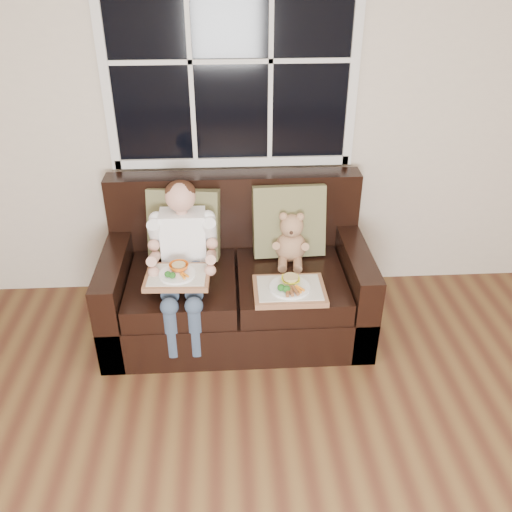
{
  "coord_description": "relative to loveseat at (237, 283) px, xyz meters",
  "views": [
    {
      "loc": [
        -0.45,
        -1.03,
        2.32
      ],
      "look_at": [
        -0.29,
        1.85,
        0.61
      ],
      "focal_mm": 38.0,
      "sensor_mm": 36.0,
      "label": 1
    }
  ],
  "objects": [
    {
      "name": "tray_left",
      "position": [
        -0.36,
        -0.3,
        0.26
      ],
      "size": [
        0.4,
        0.31,
        0.09
      ],
      "rotation": [
        0.0,
        0.0,
        -0.05
      ],
      "color": "#966643",
      "rests_on": "child"
    },
    {
      "name": "child",
      "position": [
        -0.33,
        -0.12,
        0.35
      ],
      "size": [
        0.41,
        0.61,
        0.93
      ],
      "color": "white",
      "rests_on": "loveseat"
    },
    {
      "name": "room_walls",
      "position": [
        0.41,
        -2.02,
        1.28
      ],
      "size": [
        4.52,
        5.02,
        2.71
      ],
      "color": "beige",
      "rests_on": "ground"
    },
    {
      "name": "loveseat",
      "position": [
        0.0,
        0.0,
        0.0
      ],
      "size": [
        1.7,
        0.92,
        0.96
      ],
      "color": "black",
      "rests_on": "ground"
    },
    {
      "name": "teddy_bear",
      "position": [
        0.36,
        0.04,
        0.28
      ],
      "size": [
        0.23,
        0.28,
        0.36
      ],
      "rotation": [
        0.0,
        0.0,
        -0.12
      ],
      "color": "#9E7653",
      "rests_on": "loveseat"
    },
    {
      "name": "pillow_right",
      "position": [
        0.36,
        0.15,
        0.38
      ],
      "size": [
        0.48,
        0.23,
        0.49
      ],
      "rotation": [
        -0.21,
        0.0,
        0.04
      ],
      "color": "#676740",
      "rests_on": "loveseat"
    },
    {
      "name": "tray_right",
      "position": [
        0.31,
        -0.35,
        0.17
      ],
      "size": [
        0.44,
        0.33,
        0.1
      ],
      "rotation": [
        0.0,
        0.0,
        -0.0
      ],
      "color": "#966643",
      "rests_on": "loveseat"
    },
    {
      "name": "window_back",
      "position": [
        0.0,
        0.46,
        1.34
      ],
      "size": [
        1.62,
        0.04,
        1.37
      ],
      "color": "black",
      "rests_on": "room_walls"
    },
    {
      "name": "pillow_left",
      "position": [
        -0.34,
        0.15,
        0.37
      ],
      "size": [
        0.49,
        0.28,
        0.48
      ],
      "rotation": [
        -0.21,
        0.0,
        -0.15
      ],
      "color": "#676740",
      "rests_on": "loveseat"
    }
  ]
}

